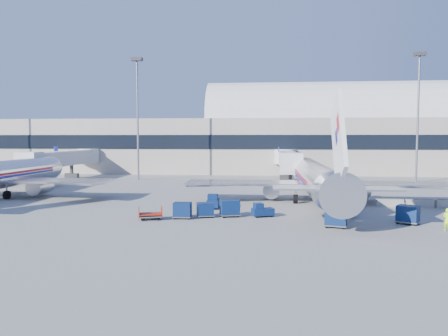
# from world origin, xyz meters

# --- Properties ---
(ground) EXTENTS (260.00, 260.00, 0.00)m
(ground) POSITION_xyz_m (0.00, 0.00, 0.00)
(ground) COLOR gray
(ground) RESTS_ON ground
(terminal) EXTENTS (170.00, 28.15, 21.00)m
(terminal) POSITION_xyz_m (-13.60, 55.96, 7.52)
(terminal) COLOR #B2AA9E
(terminal) RESTS_ON ground
(airliner_main) EXTENTS (32.00, 37.26, 12.07)m
(airliner_main) POSITION_xyz_m (10.00, 4.51, 2.93)
(airliner_main) COLOR silver
(airliner_main) RESTS_ON ground
(jetbridge_near) EXTENTS (4.40, 27.50, 6.25)m
(jetbridge_near) POSITION_xyz_m (7.60, 30.81, 3.93)
(jetbridge_near) COLOR silver
(jetbridge_near) RESTS_ON ground
(jetbridge_mid) EXTENTS (4.40, 27.50, 6.25)m
(jetbridge_mid) POSITION_xyz_m (-34.40, 30.81, 3.93)
(jetbridge_mid) COLOR silver
(jetbridge_mid) RESTS_ON ground
(mast_west) EXTENTS (2.00, 1.20, 22.60)m
(mast_west) POSITION_xyz_m (-20.00, 30.00, 14.79)
(mast_west) COLOR slate
(mast_west) RESTS_ON ground
(mast_east) EXTENTS (2.00, 1.20, 22.60)m
(mast_east) POSITION_xyz_m (30.00, 30.00, 14.79)
(mast_east) COLOR slate
(mast_east) RESTS_ON ground
(barrier_near) EXTENTS (3.00, 0.55, 0.90)m
(barrier_near) POSITION_xyz_m (18.00, 2.00, 0.45)
(barrier_near) COLOR #9E9E96
(barrier_near) RESTS_ON ground
(barrier_mid) EXTENTS (3.00, 0.55, 0.90)m
(barrier_mid) POSITION_xyz_m (21.30, 2.00, 0.45)
(barrier_mid) COLOR #9E9E96
(barrier_mid) RESTS_ON ground
(tug_lead) EXTENTS (2.39, 1.77, 1.40)m
(tug_lead) POSITION_xyz_m (3.49, -5.83, 0.64)
(tug_lead) COLOR #091D4A
(tug_lead) RESTS_ON ground
(tug_right) EXTENTS (2.69, 2.46, 1.60)m
(tug_right) POSITION_xyz_m (11.49, -4.74, 0.73)
(tug_right) COLOR #091D4A
(tug_right) RESTS_ON ground
(tug_left) EXTENTS (1.32, 2.57, 1.66)m
(tug_left) POSITION_xyz_m (-2.02, -1.11, 0.76)
(tug_left) COLOR #091D4A
(tug_left) RESTS_ON ground
(cart_train_a) EXTENTS (2.28, 1.97, 1.70)m
(cart_train_a) POSITION_xyz_m (0.28, -6.07, 0.91)
(cart_train_a) COLOR #091D4A
(cart_train_a) RESTS_ON ground
(cart_train_b) EXTENTS (1.97, 1.71, 1.47)m
(cart_train_b) POSITION_xyz_m (-2.13, -6.65, 0.78)
(cart_train_b) COLOR #091D4A
(cart_train_b) RESTS_ON ground
(cart_train_c) EXTENTS (1.83, 1.42, 1.58)m
(cart_train_c) POSITION_xyz_m (-4.25, -7.53, 0.84)
(cart_train_c) COLOR #091D4A
(cart_train_c) RESTS_ON ground
(cart_solo_near) EXTENTS (2.25, 1.92, 1.71)m
(cart_solo_near) POSITION_xyz_m (10.07, -10.36, 0.91)
(cart_solo_near) COLOR #091D4A
(cart_solo_near) RESTS_ON ground
(cart_solo_far) EXTENTS (2.41, 2.26, 1.70)m
(cart_solo_far) POSITION_xyz_m (16.89, -8.08, 0.91)
(cart_solo_far) COLOR #091D4A
(cart_solo_far) RESTS_ON ground
(cart_open_red) EXTENTS (2.61, 2.16, 0.60)m
(cart_open_red) POSITION_xyz_m (-7.20, -8.40, 0.43)
(cart_open_red) COLOR slate
(cart_open_red) RESTS_ON ground
(ramp_worker) EXTENTS (0.86, 0.82, 1.98)m
(ramp_worker) POSITION_xyz_m (19.19, -11.07, 0.99)
(ramp_worker) COLOR #B0FF1A
(ramp_worker) RESTS_ON ground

